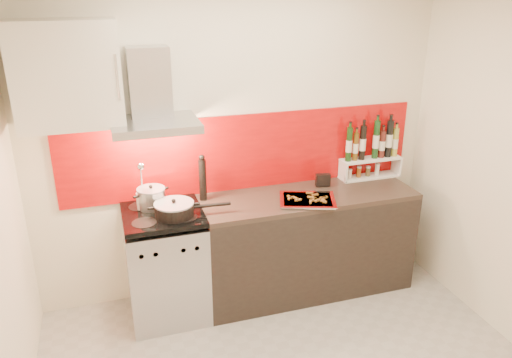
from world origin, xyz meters
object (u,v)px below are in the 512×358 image
object	(u,v)px
stock_pot	(152,198)
pepper_mill	(203,178)
counter	(306,242)
range_stove	(166,265)
baking_tray	(308,200)
saute_pan	(175,209)

from	to	relation	value
stock_pot	pepper_mill	distance (m)	0.43
pepper_mill	counter	bearing A→B (deg)	-10.03
range_stove	counter	xyz separation A→B (m)	(1.20, 0.00, 0.01)
range_stove	baking_tray	bearing A→B (deg)	-6.81
counter	saute_pan	size ratio (longest dim) A/B	3.14
range_stove	stock_pot	bearing A→B (deg)	120.73
counter	baking_tray	bearing A→B (deg)	-114.79
stock_pot	baking_tray	xyz separation A→B (m)	(1.20, -0.24, -0.07)
counter	baking_tray	world-z (taller)	baking_tray
stock_pot	pepper_mill	xyz separation A→B (m)	(0.41, 0.05, 0.09)
counter	stock_pot	xyz separation A→B (m)	(-1.26, 0.10, 0.54)
stock_pot	saute_pan	xyz separation A→B (m)	(0.15, -0.20, -0.03)
range_stove	stock_pot	distance (m)	0.56
range_stove	saute_pan	xyz separation A→B (m)	(0.09, -0.09, 0.52)
counter	baking_tray	distance (m)	0.49
range_stove	pepper_mill	size ratio (longest dim) A/B	2.38
counter	stock_pot	size ratio (longest dim) A/B	8.31
saute_pan	baking_tray	size ratio (longest dim) A/B	1.09
saute_pan	baking_tray	xyz separation A→B (m)	(1.05, -0.04, -0.05)
counter	stock_pot	world-z (taller)	stock_pot
saute_pan	pepper_mill	bearing A→B (deg)	43.00
range_stove	pepper_mill	bearing A→B (deg)	23.90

